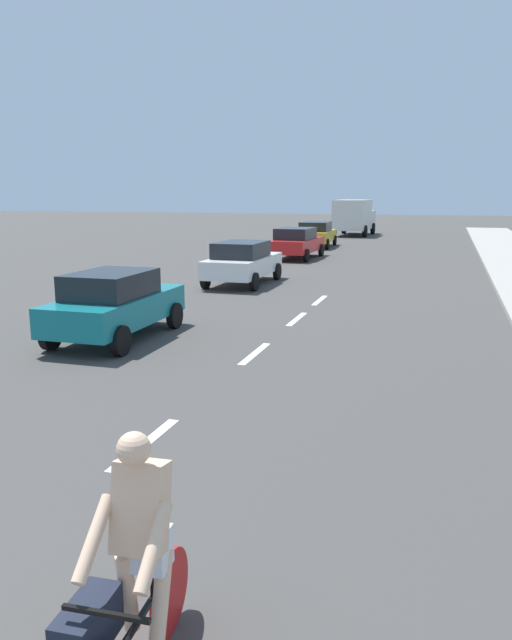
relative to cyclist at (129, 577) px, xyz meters
The scene contains 11 objects.
ground_plane 15.95m from the cyclist, 96.65° to the left, with size 160.00×160.00×0.00m, color #423F3D.
lane_stripe_2 4.19m from the cyclist, 116.69° to the left, with size 0.16×1.80×0.01m, color white.
lane_stripe_3 8.76m from the cyclist, 102.20° to the left, with size 0.16×1.80×0.01m, color white.
lane_stripe_4 12.40m from the cyclist, 98.57° to the left, with size 0.16×1.80×0.01m, color white.
lane_stripe_5 15.38m from the cyclist, 96.89° to the left, with size 0.16×1.80×0.01m, color white.
cyclist is the anchor object (origin of this frame).
parked_car_teal 10.28m from the cyclist, 120.93° to the left, with size 1.90×4.01×1.57m.
parked_car_white 18.56m from the cyclist, 106.46° to the left, with size 1.99×4.30×1.57m.
parked_car_red 27.71m from the cyclist, 101.50° to the left, with size 2.20×4.56×1.57m.
parked_car_yellow 34.63m from the cyclist, 99.92° to the left, with size 2.22×4.62×1.57m.
delivery_truck 45.93m from the cyclist, 96.64° to the left, with size 2.85×6.32×2.80m.
Camera 1 is at (3.68, 1.10, 3.28)m, focal length 33.81 mm.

